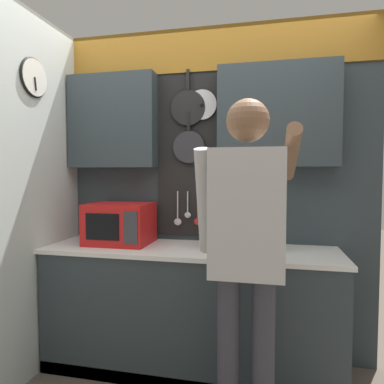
% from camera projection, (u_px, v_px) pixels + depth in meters
% --- Properties ---
extents(ground_plane, '(14.00, 14.00, 0.00)m').
position_uv_depth(ground_plane, '(190.00, 369.00, 2.47)').
color(ground_plane, brown).
extents(base_cabinet_counter, '(2.08, 0.59, 0.89)m').
position_uv_depth(base_cabinet_counter, '(189.00, 309.00, 2.45)').
color(base_cabinet_counter, '#2D383D').
rests_on(base_cabinet_counter, ground_plane).
extents(back_wall_unit, '(2.65, 0.20, 2.53)m').
position_uv_depth(back_wall_unit, '(198.00, 159.00, 2.64)').
color(back_wall_unit, '#2D383D').
rests_on(back_wall_unit, ground_plane).
extents(side_wall, '(0.07, 1.60, 2.53)m').
position_uv_depth(side_wall, '(17.00, 195.00, 2.22)').
color(side_wall, silver).
rests_on(side_wall, ground_plane).
extents(microwave, '(0.46, 0.38, 0.30)m').
position_uv_depth(microwave, '(120.00, 223.00, 2.58)').
color(microwave, red).
rests_on(microwave, base_cabinet_counter).
extents(knife_block, '(0.12, 0.16, 0.28)m').
position_uv_depth(knife_block, '(211.00, 233.00, 2.43)').
color(knife_block, brown).
rests_on(knife_block, base_cabinet_counter).
extents(utensil_crock, '(0.10, 0.10, 0.34)m').
position_uv_depth(utensil_crock, '(274.00, 237.00, 2.34)').
color(utensil_crock, white).
rests_on(utensil_crock, base_cabinet_counter).
extents(person, '(0.54, 0.67, 1.79)m').
position_uv_depth(person, '(247.00, 238.00, 1.77)').
color(person, '#383842').
rests_on(person, ground_plane).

